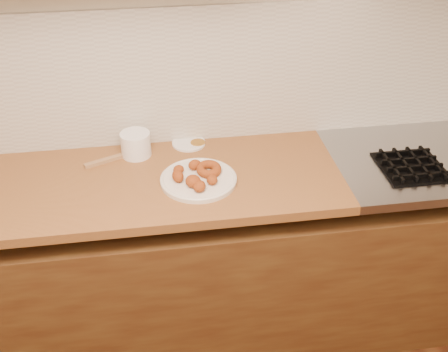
# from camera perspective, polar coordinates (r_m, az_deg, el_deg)

# --- Properties ---
(wall_back) EXTENTS (4.00, 0.02, 2.70)m
(wall_back) POSITION_cam_1_polar(r_m,az_deg,el_deg) (2.37, -1.80, 13.60)
(wall_back) COLOR tan
(wall_back) RESTS_ON ground
(base_cabinet) EXTENTS (3.60, 0.60, 0.77)m
(base_cabinet) POSITION_cam_1_polar(r_m,az_deg,el_deg) (2.61, -0.58, -9.15)
(base_cabinet) COLOR brown
(base_cabinet) RESTS_ON floor
(butcher_block) EXTENTS (2.30, 0.62, 0.04)m
(butcher_block) POSITION_cam_1_polar(r_m,az_deg,el_deg) (2.32, -16.73, -1.43)
(butcher_block) COLOR #9C6638
(butcher_block) RESTS_ON base_cabinet
(backsplash) EXTENTS (3.60, 0.02, 0.60)m
(backsplash) POSITION_cam_1_polar(r_m,az_deg,el_deg) (2.41, -1.70, 10.15)
(backsplash) COLOR beige
(backsplash) RESTS_ON wall_back
(donut_plate) EXTENTS (0.31, 0.31, 0.02)m
(donut_plate) POSITION_cam_1_polar(r_m,az_deg,el_deg) (2.24, -2.61, -0.38)
(donut_plate) COLOR silver
(donut_plate) RESTS_ON butcher_block
(ring_donut) EXTENTS (0.12, 0.13, 0.05)m
(ring_donut) POSITION_cam_1_polar(r_m,az_deg,el_deg) (2.25, -1.57, 0.70)
(ring_donut) COLOR brown
(ring_donut) RESTS_ON donut_plate
(fried_dough_chunks) EXTENTS (0.18, 0.21, 0.05)m
(fried_dough_chunks) POSITION_cam_1_polar(r_m,az_deg,el_deg) (2.20, -3.24, -0.13)
(fried_dough_chunks) COLOR brown
(fried_dough_chunks) RESTS_ON donut_plate
(plastic_tub) EXTENTS (0.17, 0.17, 0.11)m
(plastic_tub) POSITION_cam_1_polar(r_m,az_deg,el_deg) (2.42, -8.95, 3.21)
(plastic_tub) COLOR white
(plastic_tub) RESTS_ON butcher_block
(tub_lid) EXTENTS (0.19, 0.19, 0.01)m
(tub_lid) POSITION_cam_1_polar(r_m,az_deg,el_deg) (2.50, -3.60, 3.36)
(tub_lid) COLOR white
(tub_lid) RESTS_ON butcher_block
(brass_jar_lid) EXTENTS (0.08, 0.08, 0.01)m
(brass_jar_lid) POSITION_cam_1_polar(r_m,az_deg,el_deg) (2.49, -2.67, 3.35)
(brass_jar_lid) COLOR #B58232
(brass_jar_lid) RESTS_ON butcher_block
(wooden_utensil) EXTENTS (0.19, 0.10, 0.02)m
(wooden_utensil) POSITION_cam_1_polar(r_m,az_deg,el_deg) (2.42, -11.84, 1.59)
(wooden_utensil) COLOR #977047
(wooden_utensil) RESTS_ON butcher_block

